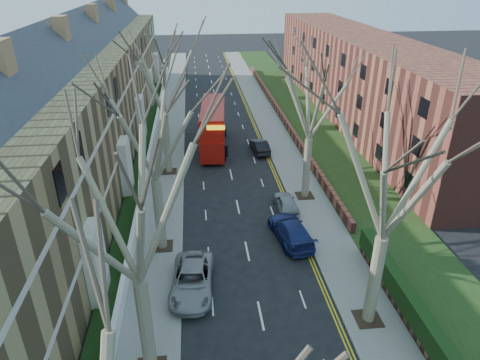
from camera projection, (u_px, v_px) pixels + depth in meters
name	position (u px, v px, depth m)	size (l,w,h in m)	color
pavement_left	(170.00, 132.00, 49.57)	(3.00, 102.00, 0.12)	slate
pavement_right	(272.00, 128.00, 50.75)	(3.00, 102.00, 0.12)	slate
terrace_left	(79.00, 109.00, 39.27)	(9.70, 78.00, 13.60)	olive
flats_right	(358.00, 76.00, 53.24)	(13.97, 54.00, 10.00)	brown
front_wall_left	(150.00, 155.00, 42.05)	(0.30, 78.00, 1.00)	white
grass_verge_right	(309.00, 126.00, 51.15)	(6.00, 102.00, 0.06)	black
tree_left_mid	(128.00, 194.00, 16.01)	(10.50, 10.50, 14.71)	#716950
tree_left_far	(150.00, 118.00, 25.05)	(10.15, 10.15, 14.22)	#716950
tree_left_dist	(161.00, 69.00, 35.58)	(10.50, 10.50, 14.71)	#716950
tree_right_mid	(396.00, 159.00, 18.90)	(10.50, 10.50, 14.71)	#716950
tree_right_far	(313.00, 87.00, 31.50)	(10.15, 10.15, 14.22)	#716950
double_decker_bus	(213.00, 128.00, 44.54)	(3.30, 10.67, 4.41)	#A1110B
car_left_far	(192.00, 280.00, 25.04)	(2.42, 5.24, 1.46)	gray
car_right_near	(291.00, 230.00, 29.73)	(2.10, 5.17, 1.50)	navy
car_right_mid	(286.00, 203.00, 33.45)	(1.52, 3.77, 1.29)	gray
car_right_far	(260.00, 146.00, 44.02)	(1.39, 3.97, 1.31)	black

